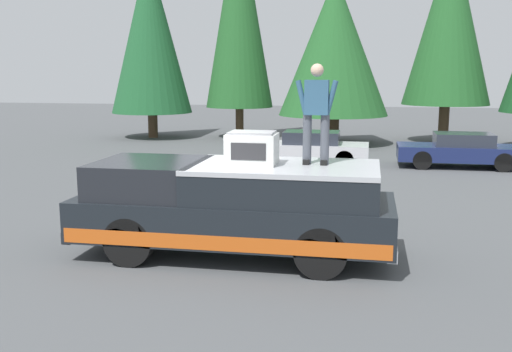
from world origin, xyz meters
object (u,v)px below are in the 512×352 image
(compressor_unit, at_px, (252,148))
(person_on_truck_bed, at_px, (316,111))
(pickup_truck, at_px, (234,207))
(parked_car_navy, at_px, (460,150))
(parked_car_silver, at_px, (309,148))

(compressor_unit, bearing_deg, person_on_truck_bed, -77.15)
(pickup_truck, relative_size, compressor_unit, 6.60)
(pickup_truck, relative_size, parked_car_navy, 1.35)
(person_on_truck_bed, xyz_separation_m, parked_car_silver, (10.34, 1.14, -1.97))
(pickup_truck, height_order, compressor_unit, compressor_unit)
(compressor_unit, relative_size, person_on_truck_bed, 0.50)
(pickup_truck, xyz_separation_m, compressor_unit, (-0.04, -0.33, 1.05))
(pickup_truck, bearing_deg, parked_car_silver, -1.36)
(pickup_truck, bearing_deg, person_on_truck_bed, -81.84)
(pickup_truck, distance_m, parked_car_navy, 12.13)
(compressor_unit, xyz_separation_m, person_on_truck_bed, (0.24, -1.06, 0.62))
(pickup_truck, distance_m, person_on_truck_bed, 2.19)
(parked_car_navy, height_order, parked_car_silver, same)
(pickup_truck, xyz_separation_m, parked_car_silver, (10.54, -0.25, -0.29))
(parked_car_navy, bearing_deg, person_on_truck_bed, 159.81)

